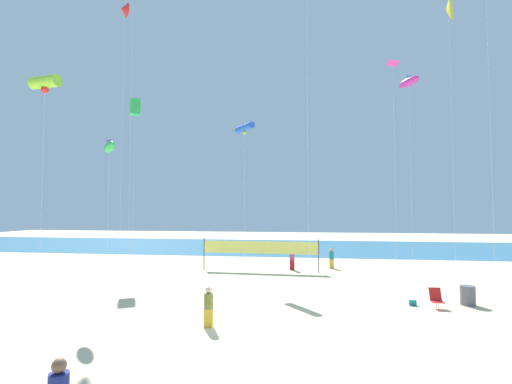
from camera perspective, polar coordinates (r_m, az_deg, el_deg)
ground_plane at (r=15.18m, az=-0.79°, el=-20.07°), size 120.00×120.00×0.00m
ocean_band at (r=44.98m, az=5.35°, el=-8.59°), size 120.00×20.00×0.01m
beachgoer_teal_shirt at (r=29.07m, az=11.78°, el=-10.06°), size 0.35×0.35×1.54m
beachgoer_plum_shirt at (r=27.84m, az=5.69°, el=-10.33°), size 0.37×0.37×1.63m
beachgoer_olive_shirt at (r=14.71m, az=-7.47°, el=-17.25°), size 0.35×0.35×1.55m
folding_beach_chair at (r=19.22m, az=26.48°, el=-14.65°), size 0.52×0.65×0.89m
trash_barrel at (r=20.47m, az=30.33°, el=-13.86°), size 0.67×0.67×0.90m
volleyball_net at (r=27.15m, az=0.58°, el=-8.90°), size 8.68×0.44×2.40m
beach_handbag at (r=19.29m, az=23.41°, el=-15.70°), size 0.32×0.16×0.26m
kite_green_box at (r=31.94m, az=-18.49°, el=12.53°), size 1.08×1.08×13.54m
kite_lime_tube at (r=24.31m, az=-30.25°, el=14.63°), size 1.86×0.94×12.03m
kite_magenta_inflatable at (r=35.90m, az=22.89°, el=15.62°), size 1.85×2.22×16.34m
kite_green_inflatable at (r=19.98m, az=-22.05°, el=6.56°), size 1.29×1.35×8.07m
kite_yellow_delta at (r=33.98m, az=28.02°, el=23.98°), size 1.19×1.72×20.56m
kite_magenta_diamond at (r=24.40m, az=20.72°, el=18.08°), size 0.88×0.88×13.51m
kite_blue_tube at (r=26.53m, az=-1.80°, el=10.00°), size 1.72×1.99×10.68m
kite_red_delta at (r=32.24m, az=-20.03°, el=25.28°), size 1.07×1.07×20.20m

